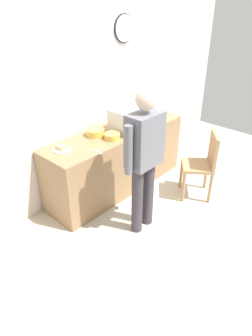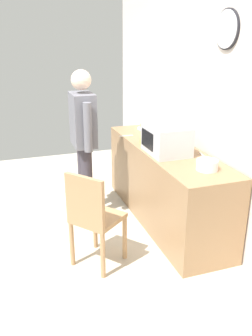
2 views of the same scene
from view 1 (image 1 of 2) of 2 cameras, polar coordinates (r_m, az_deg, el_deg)
The scene contains 12 objects.
ground_plane at distance 4.06m, azimuth 13.01°, elevation -8.66°, with size 6.00×6.00×0.00m, color beige.
back_wall at distance 4.34m, azimuth -3.70°, elevation 14.12°, with size 5.40×0.13×2.60m.
kitchen_counter at distance 4.29m, azimuth -1.69°, elevation 1.47°, with size 2.19×0.62×0.88m, color #93704C.
microwave at distance 4.10m, azimuth 0.82°, elevation 9.22°, with size 0.50×0.39×0.30m.
sandwich_plate at distance 3.66m, azimuth -12.12°, elevation 3.64°, with size 0.22×0.22×0.07m.
salad_bowl at distance 4.65m, azimuth 4.33°, elevation 10.32°, with size 0.20×0.20×0.10m, color white.
cereal_bowl at distance 3.86m, azimuth -2.61°, elevation 6.02°, with size 0.20×0.20×0.08m, color gold.
mixing_bowl at distance 3.98m, azimuth -5.82°, elevation 6.72°, with size 0.24×0.24×0.09m, color gold.
fork_utensil at distance 4.50m, azimuth -0.55°, elevation 9.14°, with size 0.17×0.02×0.01m, color silver.
spoon_utensil at distance 3.55m, azimuth -5.42°, elevation 3.03°, with size 0.17×0.02×0.01m, color silver.
person_standing at distance 3.25m, azimuth 3.47°, elevation 2.73°, with size 0.59×0.24×1.71m.
wooden_chair at distance 4.19m, azimuth 14.42°, elevation 1.02°, with size 0.56×0.56×0.94m.
Camera 1 is at (-2.88, -1.42, 2.49)m, focal length 32.22 mm.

